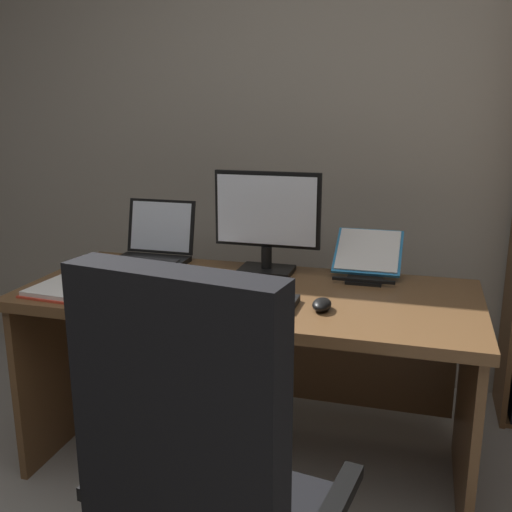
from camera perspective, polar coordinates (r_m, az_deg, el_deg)
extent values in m
cube|color=#A89E8E|center=(3.05, 9.19, 12.30)|extent=(5.04, 0.12, 2.64)
cube|color=brown|center=(2.25, -0.73, -3.76)|extent=(1.70, 0.75, 0.04)
cube|color=brown|center=(2.72, -17.69, -9.56)|extent=(0.03, 0.69, 0.71)
cube|color=brown|center=(2.32, 19.64, -14.07)|extent=(0.03, 0.69, 0.71)
cube|color=brown|center=(2.69, 1.45, -8.32)|extent=(1.58, 0.03, 0.49)
cube|color=black|center=(1.31, -7.47, -16.21)|extent=(0.48, 0.17, 0.70)
cube|color=black|center=(1.72, -11.77, -18.27)|extent=(0.11, 0.39, 0.04)
cube|color=black|center=(2.47, 1.01, -1.37)|extent=(0.22, 0.16, 0.02)
cylinder|color=black|center=(2.45, 1.02, -0.14)|extent=(0.04, 0.04, 0.09)
cube|color=black|center=(2.42, 1.09, 4.50)|extent=(0.44, 0.02, 0.31)
cube|color=silver|center=(2.40, 0.97, 4.42)|extent=(0.41, 0.00, 0.28)
cube|color=black|center=(2.61, -10.47, -0.69)|extent=(0.32, 0.26, 0.02)
cube|color=#2D2D30|center=(2.59, -10.67, -0.53)|extent=(0.27, 0.14, 0.00)
cube|color=black|center=(2.72, -9.12, 2.82)|extent=(0.32, 0.06, 0.24)
cube|color=silver|center=(2.72, -9.15, 2.83)|extent=(0.29, 0.05, 0.21)
cube|color=black|center=(2.11, -1.75, -4.15)|extent=(0.42, 0.15, 0.02)
ellipsoid|color=black|center=(2.04, 6.35, -4.66)|extent=(0.06, 0.10, 0.04)
cube|color=black|center=(2.38, 10.38, -2.31)|extent=(0.14, 0.12, 0.01)
cube|color=black|center=(2.33, 10.29, -2.34)|extent=(0.24, 0.01, 0.01)
cube|color=#2D84C6|center=(2.46, 10.74, 0.42)|extent=(0.27, 0.22, 0.14)
cube|color=white|center=(2.46, 10.74, 0.58)|extent=(0.25, 0.20, 0.13)
cube|color=#DB422D|center=(2.35, -17.35, -3.06)|extent=(0.28, 0.31, 0.01)
cube|color=#DB422D|center=(2.20, -11.97, -3.85)|extent=(0.28, 0.31, 0.01)
cube|color=white|center=(2.34, -17.37, -2.78)|extent=(0.26, 0.30, 0.02)
cube|color=white|center=(2.20, -11.99, -3.55)|extent=(0.26, 0.30, 0.02)
cylinder|color=#B7B7BC|center=(2.27, -14.76, -3.26)|extent=(0.04, 0.27, 0.02)
cube|color=white|center=(2.36, -6.19, -2.34)|extent=(0.18, 0.23, 0.01)
cylinder|color=navy|center=(2.35, -5.74, -2.17)|extent=(0.14, 0.02, 0.01)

